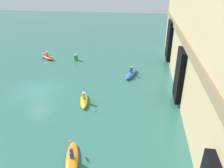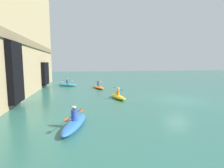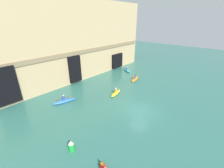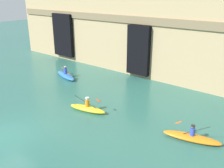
{
  "view_description": "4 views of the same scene",
  "coord_description": "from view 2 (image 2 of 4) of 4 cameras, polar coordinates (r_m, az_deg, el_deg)",
  "views": [
    {
      "loc": [
        19.6,
        11.19,
        11.18
      ],
      "look_at": [
        1.38,
        8.47,
        2.16
      ],
      "focal_mm": 35.0,
      "sensor_mm": 36.0,
      "label": 1
    },
    {
      "loc": [
        -15.5,
        9.51,
        3.66
      ],
      "look_at": [
        1.04,
        6.44,
        1.61
      ],
      "focal_mm": 28.0,
      "sensor_mm": 36.0,
      "label": 2
    },
    {
      "loc": [
        -15.68,
        -8.77,
        11.78
      ],
      "look_at": [
        1.24,
        6.28,
        1.83
      ],
      "focal_mm": 24.0,
      "sensor_mm": 36.0,
      "label": 3
    },
    {
      "loc": [
        13.68,
        -6.19,
        8.49
      ],
      "look_at": [
        0.7,
        9.64,
        0.87
      ],
      "focal_mm": 40.0,
      "sensor_mm": 36.0,
      "label": 4
    }
  ],
  "objects": [
    {
      "name": "kayak_cyan",
      "position": [
        28.24,
        -14.38,
        -0.2
      ],
      "size": [
        1.93,
        3.13,
        1.21
      ],
      "rotation": [
        0.0,
        0.0,
        1.14
      ],
      "color": "#33B2C6",
      "rests_on": "ground"
    },
    {
      "name": "ground_plane",
      "position": [
        18.55,
        20.65,
        -4.87
      ],
      "size": [
        120.0,
        120.0,
        0.0
      ],
      "primitive_type": "plane",
      "color": "#2D665B"
    },
    {
      "name": "kayak_yellow",
      "position": [
        17.8,
        2.0,
        -4.08
      ],
      "size": [
        3.08,
        1.36,
        1.17
      ],
      "rotation": [
        0.0,
        0.0,
        3.37
      ],
      "color": "yellow",
      "rests_on": "ground"
    },
    {
      "name": "kayak_blue",
      "position": [
        10.35,
        -12.13,
        -12.38
      ],
      "size": [
        3.67,
        1.78,
        1.23
      ],
      "rotation": [
        0.0,
        0.0,
        6.0
      ],
      "color": "blue",
      "rests_on": "ground"
    },
    {
      "name": "kayak_orange",
      "position": [
        25.05,
        -4.49,
        -0.99
      ],
      "size": [
        3.56,
        1.69,
        1.19
      ],
      "rotation": [
        0.0,
        0.0,
        3.4
      ],
      "color": "orange",
      "rests_on": "ground"
    }
  ]
}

